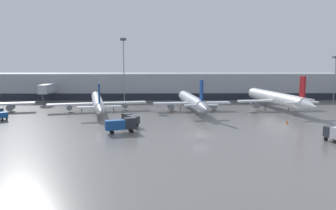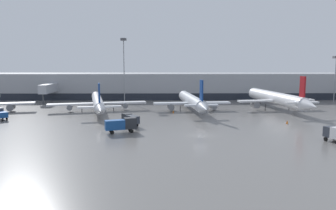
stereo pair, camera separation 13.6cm
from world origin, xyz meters
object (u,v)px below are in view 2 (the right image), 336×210
object	(u,v)px
traffic_cone_0	(287,122)
apron_light_mast_3	(124,53)
service_truck_0	(121,124)
apron_light_mast_0	(336,65)
parked_jet_1	(98,102)
service_truck_1	(0,114)
parked_jet_4	(192,101)
traffic_cone_1	(173,112)
service_truck_3	(130,119)
parked_jet_0	(276,98)

from	to	relation	value
traffic_cone_0	apron_light_mast_3	world-z (taller)	apron_light_mast_3
service_truck_0	apron_light_mast_0	size ratio (longest dim) A/B	0.40
parked_jet_1	apron_light_mast_3	distance (m)	25.49
apron_light_mast_3	service_truck_1	bearing A→B (deg)	-125.76
parked_jet_4	traffic_cone_0	xyz separation A→B (m)	(18.83, -18.85, -2.27)
traffic_cone_1	apron_light_mast_0	size ratio (longest dim) A/B	0.05
service_truck_0	apron_light_mast_0	bearing A→B (deg)	18.57
apron_light_mast_0	apron_light_mast_3	size ratio (longest dim) A/B	0.72
parked_jet_4	traffic_cone_1	bearing A→B (deg)	120.80
apron_light_mast_3	traffic_cone_1	bearing A→B (deg)	-57.67
traffic_cone_0	parked_jet_4	bearing A→B (deg)	134.98
service_truck_0	parked_jet_4	bearing A→B (deg)	42.27
service_truck_3	traffic_cone_0	world-z (taller)	service_truck_3
parked_jet_4	service_truck_0	world-z (taller)	parked_jet_4
parked_jet_1	parked_jet_0	bearing A→B (deg)	-101.36
traffic_cone_0	apron_light_mast_0	size ratio (longest dim) A/B	0.05
parked_jet_1	service_truck_0	size ratio (longest dim) A/B	5.94
service_truck_3	traffic_cone_0	distance (m)	33.50
parked_jet_1	parked_jet_4	distance (m)	25.38
parked_jet_0	service_truck_0	distance (m)	48.24
parked_jet_4	parked_jet_0	bearing A→B (deg)	-93.16
parked_jet_4	service_truck_0	size ratio (longest dim) A/B	5.69
traffic_cone_0	traffic_cone_1	xyz separation A→B (m)	(-24.04, 14.95, 0.00)
apron_light_mast_3	traffic_cone_0	bearing A→B (deg)	-44.93
service_truck_0	apron_light_mast_0	distance (m)	81.91
parked_jet_0	apron_light_mast_3	bearing A→B (deg)	57.57
traffic_cone_0	apron_light_mast_3	distance (m)	58.04
parked_jet_0	service_truck_1	world-z (taller)	parked_jet_0
service_truck_0	traffic_cone_1	xyz separation A→B (m)	(10.41, 23.53, -1.21)
parked_jet_0	traffic_cone_0	size ratio (longest dim) A/B	47.24
traffic_cone_0	service_truck_0	bearing A→B (deg)	-166.02
traffic_cone_0	traffic_cone_1	distance (m)	28.31
parked_jet_0	parked_jet_1	xyz separation A→B (m)	(-48.58, -1.61, -0.66)
service_truck_3	traffic_cone_1	world-z (taller)	service_truck_3
parked_jet_1	apron_light_mast_0	distance (m)	78.55
service_truck_0	service_truck_3	xyz separation A→B (m)	(1.00, 7.01, -0.17)
service_truck_0	traffic_cone_1	world-z (taller)	service_truck_0
parked_jet_0	service_truck_0	size ratio (longest dim) A/B	6.16
parked_jet_1	service_truck_3	distance (m)	22.70
parked_jet_4	apron_light_mast_3	world-z (taller)	apron_light_mast_3
service_truck_1	service_truck_3	distance (m)	31.38
service_truck_1	apron_light_mast_3	distance (m)	44.35
service_truck_1	traffic_cone_0	world-z (taller)	service_truck_1
apron_light_mast_3	parked_jet_4	bearing A→B (deg)	-44.85
service_truck_3	traffic_cone_1	bearing A→B (deg)	-62.70
parked_jet_0	apron_light_mast_3	distance (m)	49.75
parked_jet_4	traffic_cone_0	size ratio (longest dim) A/B	43.64
service_truck_0	traffic_cone_1	size ratio (longest dim) A/B	7.59
parked_jet_0	service_truck_3	bearing A→B (deg)	111.16
parked_jet_4	service_truck_0	xyz separation A→B (m)	(-15.61, -27.43, -1.05)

